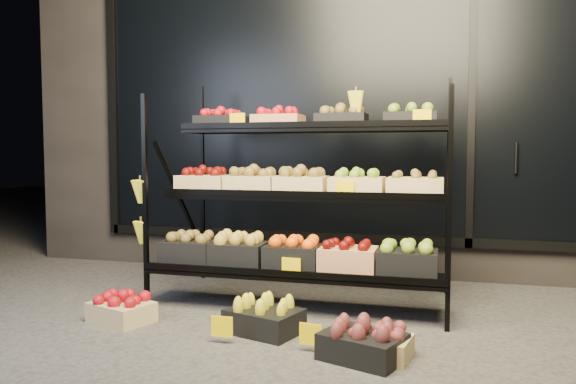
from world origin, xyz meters
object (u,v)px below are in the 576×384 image
(floor_crate_left, at_px, (121,308))
(floor_crate_midright, at_px, (378,342))
(display_rack, at_px, (300,195))
(floor_crate_midleft, at_px, (264,317))

(floor_crate_left, xyz_separation_m, floor_crate_midright, (1.66, -0.19, -0.01))
(floor_crate_left, bearing_deg, display_rack, 57.71)
(display_rack, bearing_deg, floor_crate_left, -141.34)
(display_rack, distance_m, floor_crate_midright, 1.38)
(floor_crate_midleft, relative_size, floor_crate_midright, 1.30)
(floor_crate_left, xyz_separation_m, floor_crate_midleft, (0.95, 0.04, 0.01))
(display_rack, relative_size, floor_crate_midleft, 4.40)
(display_rack, relative_size, floor_crate_left, 4.87)
(display_rack, height_order, floor_crate_left, display_rack)
(display_rack, distance_m, floor_crate_left, 1.44)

